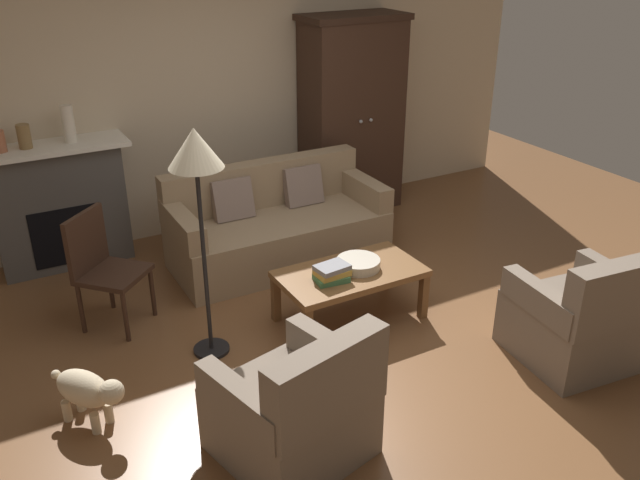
% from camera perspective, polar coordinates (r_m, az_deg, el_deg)
% --- Properties ---
extents(ground_plane, '(9.60, 9.60, 0.00)m').
position_cam_1_polar(ground_plane, '(5.04, 2.16, -8.46)').
color(ground_plane, brown).
extents(back_wall, '(7.20, 0.10, 2.80)m').
position_cam_1_polar(back_wall, '(6.65, -9.38, 12.82)').
color(back_wall, beige).
rests_on(back_wall, ground).
extents(fireplace, '(1.26, 0.48, 1.12)m').
position_cam_1_polar(fireplace, '(6.31, -21.28, 2.79)').
color(fireplace, '#4C4947').
rests_on(fireplace, ground).
extents(armoire, '(1.06, 0.57, 2.02)m').
position_cam_1_polar(armoire, '(7.05, 2.70, 10.57)').
color(armoire, '#382319').
rests_on(armoire, ground).
extents(couch, '(1.93, 0.86, 0.86)m').
position_cam_1_polar(couch, '(6.06, -3.75, 1.07)').
color(couch, '#937A5B').
rests_on(couch, ground).
extents(coffee_table, '(1.10, 0.60, 0.42)m').
position_cam_1_polar(coffee_table, '(5.11, 2.60, -3.17)').
color(coffee_table, brown).
rests_on(coffee_table, ground).
extents(fruit_bowl, '(0.33, 0.33, 0.07)m').
position_cam_1_polar(fruit_bowl, '(5.11, 3.28, -2.02)').
color(fruit_bowl, beige).
rests_on(fruit_bowl, coffee_table).
extents(book_stack, '(0.27, 0.20, 0.12)m').
position_cam_1_polar(book_stack, '(4.92, 1.01, -2.82)').
color(book_stack, '#427A4C').
rests_on(book_stack, coffee_table).
extents(mantel_vase_bronze, '(0.11, 0.11, 0.20)m').
position_cam_1_polar(mantel_vase_bronze, '(6.07, -23.89, 8.06)').
color(mantel_vase_bronze, olive).
rests_on(mantel_vase_bronze, fireplace).
extents(mantel_vase_cream, '(0.10, 0.10, 0.32)m').
position_cam_1_polar(mantel_vase_cream, '(6.10, -20.63, 9.24)').
color(mantel_vase_cream, beige).
rests_on(mantel_vase_cream, fireplace).
extents(armchair_near_left, '(0.92, 0.93, 0.88)m').
position_cam_1_polar(armchair_near_left, '(3.90, -2.08, -14.31)').
color(armchair_near_left, '#756656').
rests_on(armchair_near_left, ground).
extents(armchair_near_right, '(0.85, 0.85, 0.88)m').
position_cam_1_polar(armchair_near_right, '(5.01, 21.26, -6.39)').
color(armchair_near_right, '#756656').
rests_on(armchair_near_right, ground).
extents(side_chair_wooden, '(0.62, 0.62, 0.90)m').
position_cam_1_polar(side_chair_wooden, '(5.25, -18.08, -1.86)').
color(side_chair_wooden, '#382319').
rests_on(side_chair_wooden, ground).
extents(floor_lamp, '(0.36, 0.36, 1.66)m').
position_cam_1_polar(floor_lamp, '(4.34, -10.50, 6.51)').
color(floor_lamp, black).
rests_on(floor_lamp, ground).
extents(dog, '(0.40, 0.50, 0.39)m').
position_cam_1_polar(dog, '(4.38, -19.19, -12.00)').
color(dog, beige).
rests_on(dog, ground).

